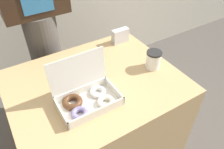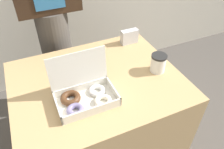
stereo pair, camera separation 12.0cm
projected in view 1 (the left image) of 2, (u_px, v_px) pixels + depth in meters
The scene contains 6 objects.
ground_plane at pixel (99, 147), 1.81m from camera, with size 14.00×14.00×0.00m, color #4C4742.
table at pixel (97, 119), 1.57m from camera, with size 1.03×0.83×0.74m.
donut_box at pixel (86, 97), 1.17m from camera, with size 0.32×0.24×0.25m.
coffee_cup at pixel (153, 60), 1.40m from camera, with size 0.10×0.10×0.12m.
napkin_holder at pixel (120, 36), 1.64m from camera, with size 0.13×0.05×0.11m.
person_customer at pixel (36, 12), 1.53m from camera, with size 0.45×0.25×1.80m.
Camera 1 is at (-0.43, -0.90, 1.63)m, focal length 35.00 mm.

